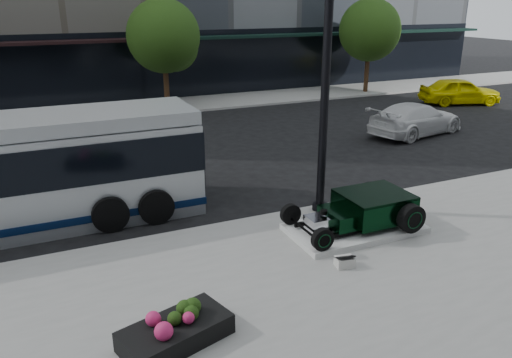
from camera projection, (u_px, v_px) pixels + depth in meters
name	position (u px, v px, depth m)	size (l,w,h in m)	color
ground	(244.00, 193.00, 15.62)	(120.00, 120.00, 0.00)	black
sidewalk_far	(146.00, 108.00, 27.61)	(70.00, 4.00, 0.12)	gray
street_trees	(166.00, 39.00, 26.00)	(29.80, 3.80, 5.70)	black
display_plinth	(355.00, 228.00, 12.76)	(3.40, 1.80, 0.15)	silver
hot_rod	(367.00, 208.00, 12.72)	(3.22, 2.00, 0.81)	black
info_plaque	(345.00, 261.00, 11.06)	(0.45, 0.37, 0.31)	silver
lamppost	(325.00, 86.00, 12.91)	(0.41, 0.41, 7.52)	black
flower_planter	(176.00, 331.00, 8.58)	(2.07, 1.44, 0.61)	black
white_sedan	(416.00, 119.00, 22.16)	(1.98, 4.88, 1.41)	silver
yellow_taxi	(460.00, 91.00, 28.59)	(1.79, 4.44, 1.51)	#DDD203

